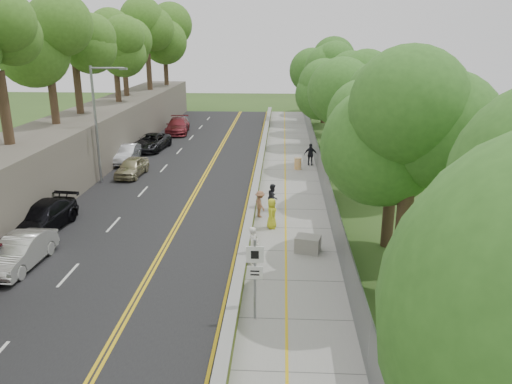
# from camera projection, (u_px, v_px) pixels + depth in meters

# --- Properties ---
(ground) EXTENTS (140.00, 140.00, 0.00)m
(ground) POSITION_uv_depth(u_px,v_px,m) (234.00, 280.00, 21.16)
(ground) COLOR #33511E
(ground) RESTS_ON ground
(road) EXTENTS (11.20, 66.00, 0.04)m
(road) POSITION_uv_depth(u_px,v_px,m) (179.00, 180.00, 35.70)
(road) COLOR black
(road) RESTS_ON ground
(sidewalk) EXTENTS (4.20, 66.00, 0.05)m
(sidewalk) POSITION_uv_depth(u_px,v_px,m) (290.00, 181.00, 35.30)
(sidewalk) COLOR gray
(sidewalk) RESTS_ON ground
(jersey_barrier) EXTENTS (0.42, 66.00, 0.60)m
(jersey_barrier) POSITION_uv_depth(u_px,v_px,m) (258.00, 177.00, 35.33)
(jersey_barrier) COLOR #B4ED23
(jersey_barrier) RESTS_ON ground
(rock_embankment) EXTENTS (5.00, 66.00, 4.00)m
(rock_embankment) POSITION_uv_depth(u_px,v_px,m) (65.00, 151.00, 35.52)
(rock_embankment) COLOR #595147
(rock_embankment) RESTS_ON ground
(chainlink_fence) EXTENTS (0.04, 66.00, 2.00)m
(chainlink_fence) POSITION_uv_depth(u_px,v_px,m) (320.00, 168.00, 34.90)
(chainlink_fence) COLOR slate
(chainlink_fence) RESTS_ON ground
(trees_embankment) EXTENTS (6.40, 66.00, 13.00)m
(trees_embankment) POSITION_uv_depth(u_px,v_px,m) (58.00, 26.00, 32.93)
(trees_embankment) COLOR #4A8326
(trees_embankment) RESTS_ON rock_embankment
(trees_fenceside) EXTENTS (7.00, 66.00, 14.00)m
(trees_fenceside) POSITION_uv_depth(u_px,v_px,m) (360.00, 81.00, 32.97)
(trees_fenceside) COLOR #407E29
(trees_fenceside) RESTS_ON ground
(streetlight) EXTENTS (2.52, 0.22, 8.00)m
(streetlight) POSITION_uv_depth(u_px,v_px,m) (99.00, 117.00, 33.61)
(streetlight) COLOR gray
(streetlight) RESTS_ON ground
(signpost) EXTENTS (0.62, 0.09, 3.10)m
(signpost) POSITION_uv_depth(u_px,v_px,m) (255.00, 271.00, 17.64)
(signpost) COLOR gray
(signpost) RESTS_ON sidewalk
(construction_barrel) EXTENTS (0.54, 0.54, 0.89)m
(construction_barrel) POSITION_uv_depth(u_px,v_px,m) (298.00, 164.00, 38.15)
(construction_barrel) COLOR orange
(construction_barrel) RESTS_ON sidewalk
(concrete_block) EXTENTS (1.32, 1.11, 0.77)m
(concrete_block) POSITION_uv_depth(u_px,v_px,m) (308.00, 244.00, 23.72)
(concrete_block) COLOR gray
(concrete_block) RESTS_ON sidewalk
(car_1) EXTENTS (1.67, 4.35, 1.41)m
(car_1) POSITION_uv_depth(u_px,v_px,m) (20.00, 252.00, 22.09)
(car_1) COLOR silver
(car_1) RESTS_ON road
(car_3) EXTENTS (2.53, 5.25, 1.48)m
(car_3) POSITION_uv_depth(u_px,v_px,m) (42.00, 218.00, 26.15)
(car_3) COLOR black
(car_3) RESTS_ON road
(car_4) EXTENTS (1.84, 4.06, 1.35)m
(car_4) POSITION_uv_depth(u_px,v_px,m) (132.00, 167.00, 36.39)
(car_4) COLOR tan
(car_4) RESTS_ON road
(car_5) EXTENTS (1.84, 4.49, 1.45)m
(car_5) POSITION_uv_depth(u_px,v_px,m) (126.00, 154.00, 40.20)
(car_5) COLOR silver
(car_5) RESTS_ON road
(car_6) EXTENTS (2.88, 5.35, 1.43)m
(car_6) POSITION_uv_depth(u_px,v_px,m) (151.00, 142.00, 44.56)
(car_6) COLOR black
(car_6) RESTS_ON road
(car_7) EXTENTS (2.76, 5.64, 1.58)m
(car_7) POSITION_uv_depth(u_px,v_px,m) (178.00, 126.00, 52.04)
(car_7) COLOR maroon
(car_7) RESTS_ON road
(car_8) EXTENTS (1.90, 4.01, 1.32)m
(car_8) POSITION_uv_depth(u_px,v_px,m) (180.00, 123.00, 54.70)
(car_8) COLOR silver
(car_8) RESTS_ON road
(painter_0) EXTENTS (0.61, 0.86, 1.64)m
(painter_0) POSITION_uv_depth(u_px,v_px,m) (272.00, 213.00, 26.47)
(painter_0) COLOR gold
(painter_0) RESTS_ON sidewalk
(painter_1) EXTENTS (0.67, 0.78, 1.80)m
(painter_1) POSITION_uv_depth(u_px,v_px,m) (254.00, 246.00, 22.21)
(painter_1) COLOR white
(painter_1) RESTS_ON sidewalk
(painter_2) EXTENTS (0.75, 0.88, 1.59)m
(painter_2) POSITION_uv_depth(u_px,v_px,m) (273.00, 197.00, 29.22)
(painter_2) COLOR black
(painter_2) RESTS_ON sidewalk
(painter_3) EXTENTS (0.93, 1.13, 1.53)m
(painter_3) POSITION_uv_depth(u_px,v_px,m) (260.00, 204.00, 28.12)
(painter_3) COLOR #915F41
(painter_3) RESTS_ON sidewalk
(person_far) EXTENTS (1.07, 0.54, 1.75)m
(person_far) POSITION_uv_depth(u_px,v_px,m) (311.00, 154.00, 39.23)
(person_far) COLOR black
(person_far) RESTS_ON sidewalk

